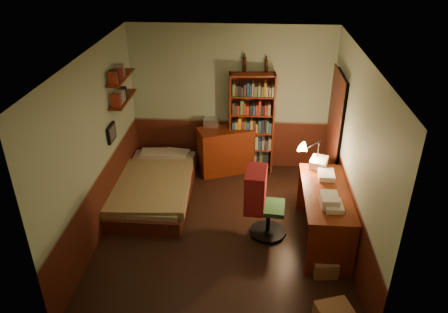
# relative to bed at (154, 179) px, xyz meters

# --- Properties ---
(floor) EXTENTS (3.50, 4.00, 0.02)m
(floor) POSITION_rel_bed_xyz_m (1.19, -0.84, -0.33)
(floor) COLOR black
(floor) RESTS_ON ground
(ceiling) EXTENTS (3.50, 4.00, 0.02)m
(ceiling) POSITION_rel_bed_xyz_m (1.19, -0.84, 2.29)
(ceiling) COLOR silver
(ceiling) RESTS_ON wall_back
(wall_back) EXTENTS (3.50, 0.02, 2.60)m
(wall_back) POSITION_rel_bed_xyz_m (1.19, 1.17, 0.98)
(wall_back) COLOR #93A888
(wall_back) RESTS_ON ground
(wall_left) EXTENTS (0.02, 4.00, 2.60)m
(wall_left) POSITION_rel_bed_xyz_m (-0.57, -0.84, 0.98)
(wall_left) COLOR #93A888
(wall_left) RESTS_ON ground
(wall_right) EXTENTS (0.02, 4.00, 2.60)m
(wall_right) POSITION_rel_bed_xyz_m (2.95, -0.84, 0.98)
(wall_right) COLOR #93A888
(wall_right) RESTS_ON ground
(wall_front) EXTENTS (3.50, 0.02, 2.60)m
(wall_front) POSITION_rel_bed_xyz_m (1.19, -2.85, 0.98)
(wall_front) COLOR #93A888
(wall_front) RESTS_ON ground
(doorway) EXTENTS (0.06, 0.90, 2.00)m
(doorway) POSITION_rel_bed_xyz_m (2.91, 0.46, 0.68)
(doorway) COLOR black
(doorway) RESTS_ON ground
(door_trim) EXTENTS (0.02, 0.98, 2.08)m
(door_trim) POSITION_rel_bed_xyz_m (2.88, 0.46, 0.68)
(door_trim) COLOR #461C11
(door_trim) RESTS_ON ground
(bed) EXTENTS (1.15, 2.14, 0.64)m
(bed) POSITION_rel_bed_xyz_m (0.00, 0.00, 0.00)
(bed) COLOR olive
(bed) RESTS_ON ground
(dresser) EXTENTS (1.05, 0.78, 0.83)m
(dresser) POSITION_rel_bed_xyz_m (1.11, 0.93, 0.10)
(dresser) COLOR #5E1F0B
(dresser) RESTS_ON ground
(mini_stereo) EXTENTS (0.27, 0.21, 0.14)m
(mini_stereo) POSITION_rel_bed_xyz_m (0.85, 1.05, 0.59)
(mini_stereo) COLOR #B2B2B7
(mini_stereo) RESTS_ON dresser
(bookshelf) EXTENTS (0.80, 0.32, 1.82)m
(bookshelf) POSITION_rel_bed_xyz_m (1.56, 1.01, 0.59)
(bookshelf) COLOR #5E1F0B
(bookshelf) RESTS_ON ground
(bottle_left) EXTENTS (0.08, 0.08, 0.25)m
(bottle_left) POSITION_rel_bed_xyz_m (1.41, 1.12, 1.63)
(bottle_left) COLOR black
(bottle_left) RESTS_ON bookshelf
(bottle_right) EXTENTS (0.06, 0.06, 0.21)m
(bottle_right) POSITION_rel_bed_xyz_m (1.78, 1.12, 1.61)
(bottle_right) COLOR black
(bottle_right) RESTS_ON bookshelf
(desk) EXTENTS (0.65, 1.54, 0.82)m
(desk) POSITION_rel_bed_xyz_m (2.62, -0.97, 0.09)
(desk) COLOR #5E1F0B
(desk) RESTS_ON ground
(paper_stack) EXTENTS (0.32, 0.37, 0.13)m
(paper_stack) POSITION_rel_bed_xyz_m (2.58, -0.28, 0.56)
(paper_stack) COLOR silver
(paper_stack) RESTS_ON desk
(desk_lamp) EXTENTS (0.15, 0.15, 0.51)m
(desk_lamp) POSITION_rel_bed_xyz_m (2.57, -0.20, 0.76)
(desk_lamp) COLOR black
(desk_lamp) RESTS_ON desk
(office_chair) EXTENTS (0.53, 0.48, 0.99)m
(office_chair) POSITION_rel_bed_xyz_m (1.85, -0.89, 0.18)
(office_chair) COLOR #2A5B2E
(office_chair) RESTS_ON ground
(red_jacket) EXTENTS (0.36, 0.54, 0.60)m
(red_jacket) POSITION_rel_bed_xyz_m (2.00, -1.00, 0.97)
(red_jacket) COLOR maroon
(red_jacket) RESTS_ON office_chair
(wall_shelf_lower) EXTENTS (0.20, 0.90, 0.03)m
(wall_shelf_lower) POSITION_rel_bed_xyz_m (-0.45, 0.26, 1.28)
(wall_shelf_lower) COLOR #5E1F0B
(wall_shelf_lower) RESTS_ON wall_left
(wall_shelf_upper) EXTENTS (0.20, 0.90, 0.03)m
(wall_shelf_upper) POSITION_rel_bed_xyz_m (-0.45, 0.26, 1.63)
(wall_shelf_upper) COLOR #5E1F0B
(wall_shelf_upper) RESTS_ON wall_left
(framed_picture) EXTENTS (0.04, 0.32, 0.26)m
(framed_picture) POSITION_rel_bed_xyz_m (-0.53, -0.24, 0.93)
(framed_picture) COLOR black
(framed_picture) RESTS_ON wall_left
(cardboard_box_b) EXTENTS (0.34, 0.29, 0.22)m
(cardboard_box_b) POSITION_rel_bed_xyz_m (2.57, -1.67, -0.21)
(cardboard_box_b) COLOR #9E734E
(cardboard_box_b) RESTS_ON ground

